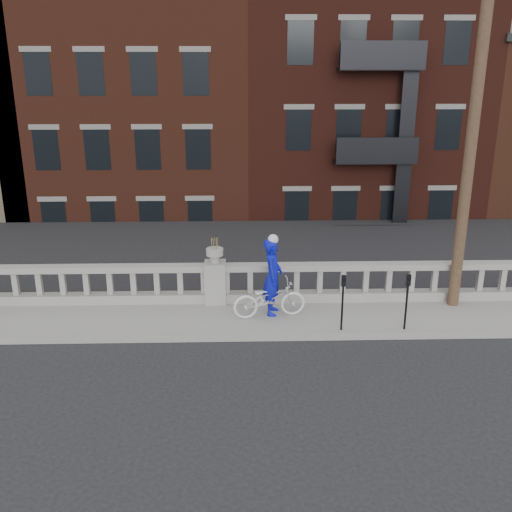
{
  "coord_description": "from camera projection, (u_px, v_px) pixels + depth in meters",
  "views": [
    {
      "loc": [
        0.68,
        -10.02,
        5.99
      ],
      "look_at": [
        1.04,
        3.2,
        1.65
      ],
      "focal_mm": 40.0,
      "sensor_mm": 36.0,
      "label": 1
    }
  ],
  "objects": [
    {
      "name": "balustrade",
      "position": [
        215.0,
        284.0,
        14.91
      ],
      "size": [
        28.0,
        0.34,
        1.03
      ],
      "color": "gray",
      "rests_on": "sidewalk"
    },
    {
      "name": "planter_pedestal",
      "position": [
        215.0,
        277.0,
        14.85
      ],
      "size": [
        0.55,
        0.55,
        1.76
      ],
      "color": "gray",
      "rests_on": "sidewalk"
    },
    {
      "name": "lower_level",
      "position": [
        238.0,
        131.0,
        32.45
      ],
      "size": [
        80.0,
        44.0,
        20.8
      ],
      "color": "#605E59",
      "rests_on": "ground"
    },
    {
      "name": "ground",
      "position": [
        208.0,
        385.0,
        11.36
      ],
      "size": [
        120.0,
        120.0,
        0.0
      ],
      "primitive_type": "plane",
      "color": "black",
      "rests_on": "ground"
    },
    {
      "name": "parking_meter_c",
      "position": [
        343.0,
        296.0,
        13.17
      ],
      "size": [
        0.1,
        0.09,
        1.36
      ],
      "color": "black",
      "rests_on": "sidewalk"
    },
    {
      "name": "bicycle",
      "position": [
        269.0,
        299.0,
        14.02
      ],
      "size": [
        1.88,
        0.92,
        0.95
      ],
      "primitive_type": "imported",
      "rotation": [
        0.0,
        0.0,
        1.74
      ],
      "color": "silver",
      "rests_on": "sidewalk"
    },
    {
      "name": "utility_pole",
      "position": [
        476.0,
        103.0,
        13.31
      ],
      "size": [
        1.6,
        0.28,
        10.0
      ],
      "color": "#422D1E",
      "rests_on": "sidewalk"
    },
    {
      "name": "parking_meter_d",
      "position": [
        407.0,
        296.0,
        13.21
      ],
      "size": [
        0.1,
        0.09,
        1.36
      ],
      "color": "black",
      "rests_on": "sidewalk"
    },
    {
      "name": "sidewalk",
      "position": [
        214.0,
        319.0,
        14.19
      ],
      "size": [
        32.0,
        2.2,
        0.15
      ],
      "primitive_type": "cube",
      "color": "gray",
      "rests_on": "ground"
    },
    {
      "name": "cyclist",
      "position": [
        273.0,
        277.0,
        14.06
      ],
      "size": [
        0.57,
        0.77,
        1.95
      ],
      "primitive_type": "imported",
      "rotation": [
        0.0,
        0.0,
        1.41
      ],
      "color": "#0B10AC",
      "rests_on": "sidewalk"
    }
  ]
}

